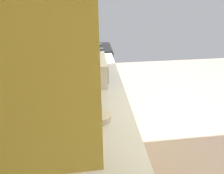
{
  "coord_description": "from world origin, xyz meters",
  "views": [
    {
      "loc": [
        -1.65,
        1.12,
        1.91
      ],
      "look_at": [
        -0.63,
        1.0,
        1.32
      ],
      "focal_mm": 29.11,
      "sensor_mm": 36.0,
      "label": 1
    }
  ],
  "objects_px": {
    "microwave": "(92,69)",
    "bowl": "(102,117)",
    "oven_range": "(94,71)",
    "kettle": "(96,60)"
  },
  "relations": [
    {
      "from": "microwave",
      "to": "bowl",
      "type": "xyz_separation_m",
      "value": [
        -0.74,
        -0.07,
        -0.1
      ]
    },
    {
      "from": "bowl",
      "to": "oven_range",
      "type": "bearing_deg",
      "value": 0.83
    },
    {
      "from": "oven_range",
      "to": "bowl",
      "type": "bearing_deg",
      "value": -179.17
    },
    {
      "from": "oven_range",
      "to": "bowl",
      "type": "xyz_separation_m",
      "value": [
        -1.97,
        -0.03,
        0.48
      ]
    },
    {
      "from": "oven_range",
      "to": "microwave",
      "type": "bearing_deg",
      "value": 178.13
    },
    {
      "from": "oven_range",
      "to": "kettle",
      "type": "relative_size",
      "value": 5.35
    },
    {
      "from": "microwave",
      "to": "bowl",
      "type": "height_order",
      "value": "microwave"
    },
    {
      "from": "oven_range",
      "to": "kettle",
      "type": "bearing_deg",
      "value": -177.88
    },
    {
      "from": "microwave",
      "to": "bowl",
      "type": "bearing_deg",
      "value": -174.7
    },
    {
      "from": "oven_range",
      "to": "microwave",
      "type": "height_order",
      "value": "microwave"
    }
  ]
}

